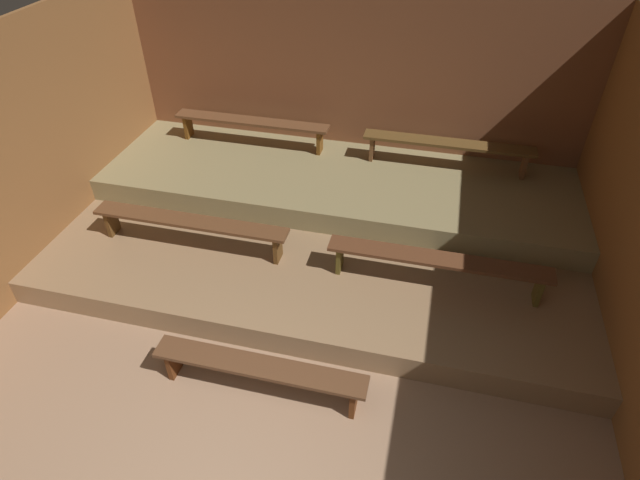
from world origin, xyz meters
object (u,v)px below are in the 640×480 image
bench_middle_right (448,146)px  bench_floor_center (259,370)px  bench_lower_right (438,262)px  bench_lower_left (190,224)px  bench_middle_left (251,124)px

bench_middle_right → bench_floor_center: bearing=-111.6°
bench_lower_right → bench_lower_left: bearing=180.0°
bench_floor_center → bench_lower_left: bench_lower_left is taller
bench_lower_left → bench_lower_right: same height
bench_lower_left → bench_lower_right: (2.87, 0.00, 0.00)m
bench_floor_center → bench_middle_left: 3.95m
bench_floor_center → bench_middle_right: size_ratio=0.89×
bench_lower_left → bench_middle_right: bearing=36.5°
bench_lower_right → bench_floor_center: bearing=-133.5°
bench_middle_right → bench_middle_left: bearing=180.0°
bench_lower_right → bench_middle_left: 3.53m
bench_floor_center → bench_lower_right: bench_lower_right is taller
bench_lower_right → bench_middle_left: bench_middle_left is taller
bench_middle_left → bench_middle_right: bearing=0.0°
bench_floor_center → bench_middle_left: bench_middle_left is taller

